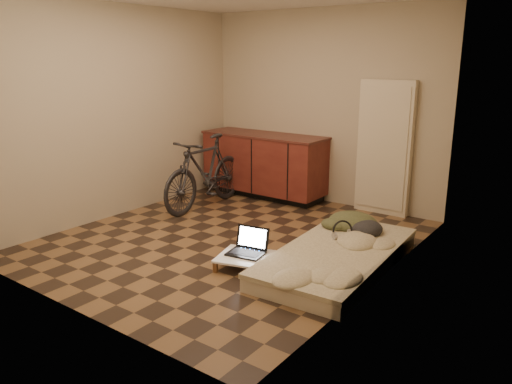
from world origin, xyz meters
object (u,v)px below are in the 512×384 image
Objects in this scene: lap_desk at (256,259)px; futon at (337,257)px; bicycle at (205,169)px; laptop at (248,248)px.

futon is at bearing 26.82° from lap_desk.
bicycle is 4.23× the size of laptop.
lap_desk is (1.76, -1.25, -0.43)m from bicycle.
laptop is (1.63, -1.20, -0.36)m from bicycle.
bicycle is at bearing 133.51° from laptop.
bicycle is at bearing 159.79° from futon.
laptop reaches higher than futon.
bicycle is 1.99× the size of lap_desk.
futon is 0.87m from laptop.
futon is (2.35, -0.71, -0.45)m from bicycle.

